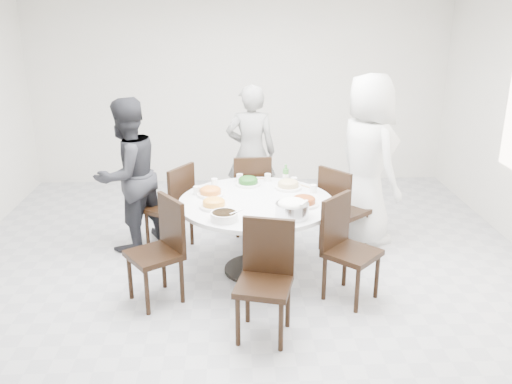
{
  "coord_description": "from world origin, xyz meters",
  "views": [
    {
      "loc": [
        -0.12,
        -4.85,
        2.55
      ],
      "look_at": [
        0.1,
        0.09,
        0.82
      ],
      "focal_mm": 38.0,
      "sensor_mm": 36.0,
      "label": 1
    }
  ],
  "objects_px": {
    "chair_nw": "(168,207)",
    "dining_table": "(256,236)",
    "diner_middle": "(251,153)",
    "diner_left": "(128,175)",
    "beverage_bottle": "(286,175)",
    "chair_n": "(251,193)",
    "diner_right": "(367,160)",
    "chair_se": "(352,251)",
    "chair_s": "(264,283)",
    "soup_bowl": "(224,216)",
    "chair_ne": "(345,209)",
    "chair_sw": "(154,253)",
    "rice_bowl": "(292,210)"
  },
  "relations": [
    {
      "from": "chair_n",
      "to": "diner_right",
      "type": "bearing_deg",
      "value": 163.42
    },
    {
      "from": "dining_table",
      "to": "chair_nw",
      "type": "distance_m",
      "value": 1.1
    },
    {
      "from": "chair_s",
      "to": "diner_left",
      "type": "xyz_separation_m",
      "value": [
        -1.35,
        1.77,
        0.35
      ]
    },
    {
      "from": "chair_s",
      "to": "soup_bowl",
      "type": "relative_size",
      "value": 3.93
    },
    {
      "from": "chair_s",
      "to": "soup_bowl",
      "type": "distance_m",
      "value": 0.78
    },
    {
      "from": "chair_n",
      "to": "beverage_bottle",
      "type": "relative_size",
      "value": 4.43
    },
    {
      "from": "diner_middle",
      "to": "soup_bowl",
      "type": "relative_size",
      "value": 6.86
    },
    {
      "from": "chair_ne",
      "to": "diner_middle",
      "type": "distance_m",
      "value": 1.45
    },
    {
      "from": "chair_ne",
      "to": "diner_middle",
      "type": "relative_size",
      "value": 0.57
    },
    {
      "from": "diner_middle",
      "to": "rice_bowl",
      "type": "height_order",
      "value": "diner_middle"
    },
    {
      "from": "dining_table",
      "to": "chair_ne",
      "type": "xyz_separation_m",
      "value": [
        0.96,
        0.45,
        0.1
      ]
    },
    {
      "from": "chair_s",
      "to": "diner_left",
      "type": "distance_m",
      "value": 2.25
    },
    {
      "from": "diner_left",
      "to": "rice_bowl",
      "type": "relative_size",
      "value": 5.52
    },
    {
      "from": "diner_right",
      "to": "chair_s",
      "type": "bearing_deg",
      "value": 124.54
    },
    {
      "from": "chair_s",
      "to": "soup_bowl",
      "type": "bearing_deg",
      "value": 130.34
    },
    {
      "from": "chair_se",
      "to": "dining_table",
      "type": "bearing_deg",
      "value": 98.52
    },
    {
      "from": "chair_n",
      "to": "rice_bowl",
      "type": "xyz_separation_m",
      "value": [
        0.31,
        -1.44,
        0.34
      ]
    },
    {
      "from": "chair_nw",
      "to": "beverage_bottle",
      "type": "height_order",
      "value": "beverage_bottle"
    },
    {
      "from": "chair_ne",
      "to": "soup_bowl",
      "type": "height_order",
      "value": "chair_ne"
    },
    {
      "from": "diner_left",
      "to": "diner_middle",
      "type": "bearing_deg",
      "value": 161.48
    },
    {
      "from": "chair_sw",
      "to": "diner_left",
      "type": "bearing_deg",
      "value": 164.83
    },
    {
      "from": "soup_bowl",
      "to": "diner_right",
      "type": "bearing_deg",
      "value": 37.77
    },
    {
      "from": "dining_table",
      "to": "chair_s",
      "type": "distance_m",
      "value": 1.14
    },
    {
      "from": "diner_middle",
      "to": "chair_se",
      "type": "bearing_deg",
      "value": 112.14
    },
    {
      "from": "chair_ne",
      "to": "chair_se",
      "type": "bearing_deg",
      "value": 132.78
    },
    {
      "from": "diner_right",
      "to": "diner_middle",
      "type": "relative_size",
      "value": 1.13
    },
    {
      "from": "chair_sw",
      "to": "soup_bowl",
      "type": "relative_size",
      "value": 3.93
    },
    {
      "from": "chair_nw",
      "to": "diner_middle",
      "type": "bearing_deg",
      "value": 165.51
    },
    {
      "from": "diner_right",
      "to": "soup_bowl",
      "type": "bearing_deg",
      "value": 106.09
    },
    {
      "from": "diner_right",
      "to": "rice_bowl",
      "type": "height_order",
      "value": "diner_right"
    },
    {
      "from": "chair_sw",
      "to": "diner_left",
      "type": "height_order",
      "value": "diner_left"
    },
    {
      "from": "rice_bowl",
      "to": "beverage_bottle",
      "type": "bearing_deg",
      "value": 88.05
    },
    {
      "from": "dining_table",
      "to": "chair_n",
      "type": "bearing_deg",
      "value": 90.75
    },
    {
      "from": "diner_left",
      "to": "chair_sw",
      "type": "bearing_deg",
      "value": 58.87
    },
    {
      "from": "dining_table",
      "to": "soup_bowl",
      "type": "relative_size",
      "value": 6.21
    },
    {
      "from": "diner_left",
      "to": "chair_ne",
      "type": "bearing_deg",
      "value": 124.76
    },
    {
      "from": "soup_bowl",
      "to": "beverage_bottle",
      "type": "relative_size",
      "value": 1.13
    },
    {
      "from": "diner_right",
      "to": "dining_table",
      "type": "bearing_deg",
      "value": 98.06
    },
    {
      "from": "diner_middle",
      "to": "diner_left",
      "type": "bearing_deg",
      "value": 32.18
    },
    {
      "from": "chair_sw",
      "to": "chair_se",
      "type": "relative_size",
      "value": 1.0
    },
    {
      "from": "chair_se",
      "to": "diner_middle",
      "type": "xyz_separation_m",
      "value": [
        -0.82,
        2.06,
        0.35
      ]
    },
    {
      "from": "dining_table",
      "to": "rice_bowl",
      "type": "bearing_deg",
      "value": -55.56
    },
    {
      "from": "chair_nw",
      "to": "dining_table",
      "type": "bearing_deg",
      "value": 89.04
    },
    {
      "from": "chair_se",
      "to": "chair_ne",
      "type": "bearing_deg",
      "value": 36.06
    },
    {
      "from": "chair_ne",
      "to": "chair_nw",
      "type": "relative_size",
      "value": 1.0
    },
    {
      "from": "chair_nw",
      "to": "chair_se",
      "type": "bearing_deg",
      "value": 88.08
    },
    {
      "from": "chair_se",
      "to": "rice_bowl",
      "type": "distance_m",
      "value": 0.64
    },
    {
      "from": "chair_s",
      "to": "diner_middle",
      "type": "bearing_deg",
      "value": 104.77
    },
    {
      "from": "chair_se",
      "to": "diner_left",
      "type": "height_order",
      "value": "diner_left"
    },
    {
      "from": "dining_table",
      "to": "beverage_bottle",
      "type": "height_order",
      "value": "beverage_bottle"
    }
  ]
}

